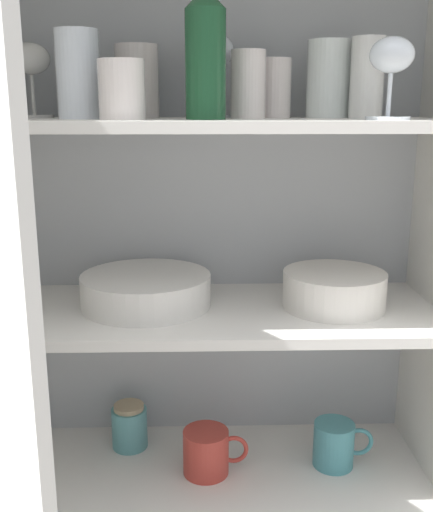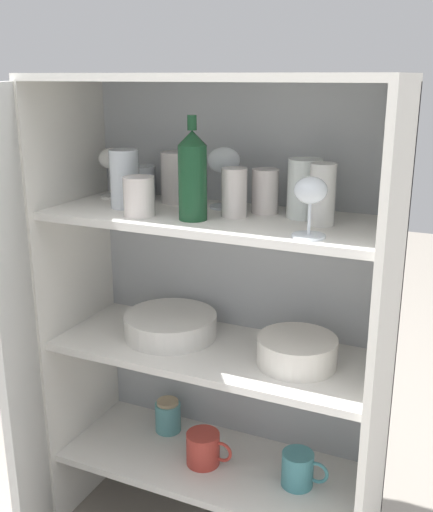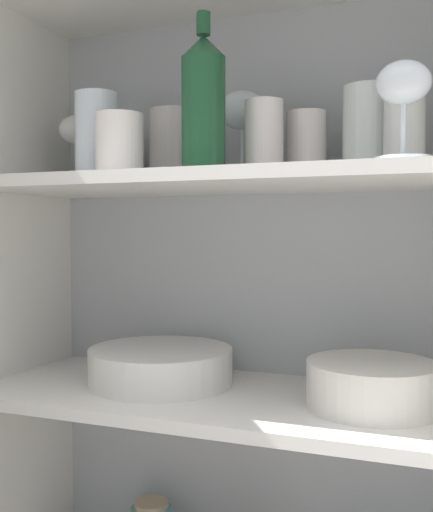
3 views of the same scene
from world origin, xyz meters
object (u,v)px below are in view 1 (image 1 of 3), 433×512
Objects in this scene: wine_bottle at (205,53)px; plate_stack_white at (146,290)px; storage_jar at (130,426)px; mixing_bowl_large at (334,288)px; coffee_mug_primary at (207,452)px.

plate_stack_white is at bearing 143.03° from wine_bottle.
storage_jar is at bearing 129.75° from plate_stack_white.
storage_jar is (-0.42, 0.08, -0.34)m from mixing_bowl_large.
plate_stack_white is 1.28× the size of mixing_bowl_large.
wine_bottle is at bearing -41.62° from storage_jar.
storage_jar is at bearing 149.03° from coffee_mug_primary.
plate_stack_white is at bearing 176.89° from mixing_bowl_large.
coffee_mug_primary is 0.20m from storage_jar.
plate_stack_white reaches higher than coffee_mug_primary.
wine_bottle is 0.50m from mixing_bowl_large.
mixing_bowl_large is at bearing 4.64° from coffee_mug_primary.
wine_bottle is 1.22× the size of mixing_bowl_large.
coffee_mug_primary is at bearing 90.00° from wine_bottle.
mixing_bowl_large is (0.37, -0.02, 0.01)m from plate_stack_white.
wine_bottle is 0.77m from coffee_mug_primary.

